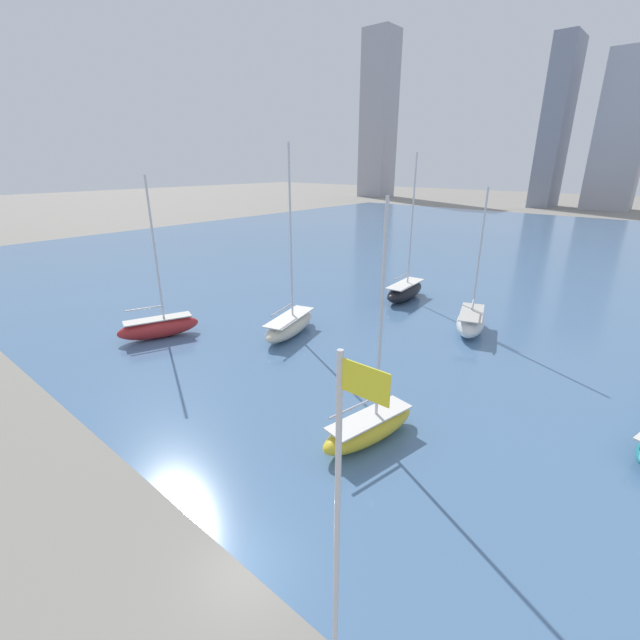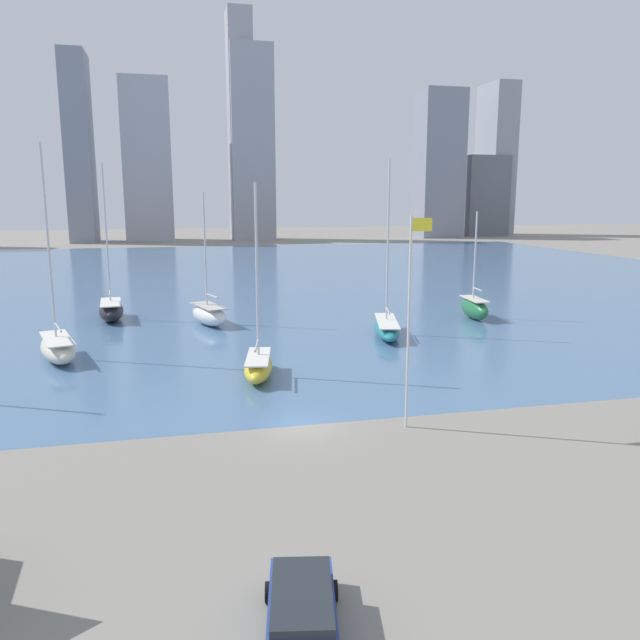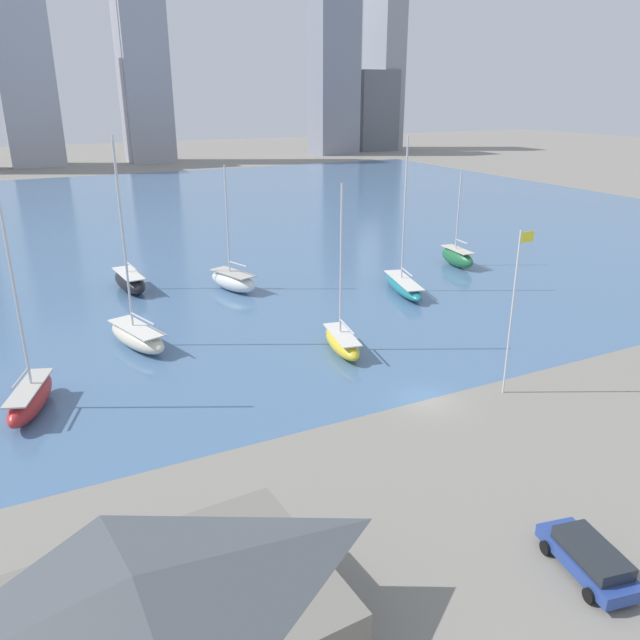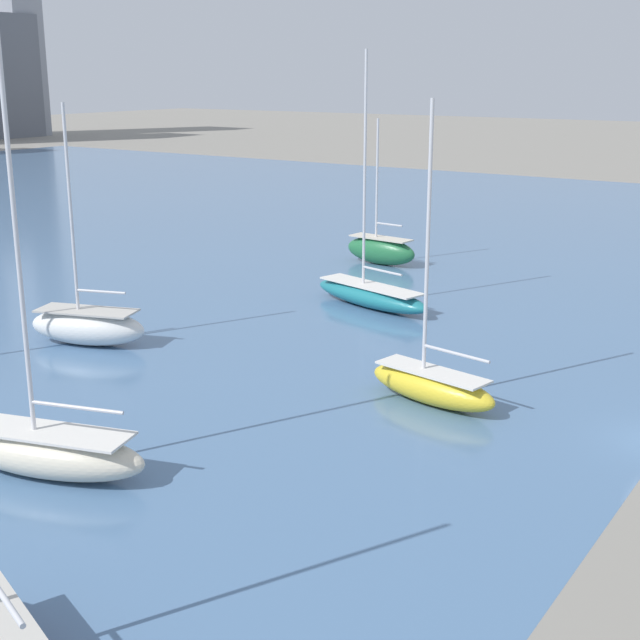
% 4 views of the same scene
% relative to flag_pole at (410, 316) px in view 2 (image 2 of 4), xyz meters
% --- Properties ---
extents(ground_plane, '(500.00, 500.00, 0.00)m').
position_rel_flag_pole_xyz_m(ground_plane, '(-5.68, 1.53, -6.36)').
color(ground_plane, gray).
extents(harbor_water, '(180.00, 140.00, 0.00)m').
position_rel_flag_pole_xyz_m(harbor_water, '(-5.68, 71.53, -6.35)').
color(harbor_water, '#4C7099').
rests_on(harbor_water, ground_plane).
extents(flag_pole, '(1.24, 0.14, 11.73)m').
position_rel_flag_pole_xyz_m(flag_pole, '(0.00, 0.00, 0.00)').
color(flag_pole, silver).
rests_on(flag_pole, ground_plane).
extents(distant_city_skyline, '(222.64, 23.25, 68.49)m').
position_rel_flag_pole_xyz_m(distant_city_skyline, '(-6.08, 170.21, 21.49)').
color(distant_city_skyline, gray).
rests_on(distant_city_skyline, ground_plane).
extents(sailboat_black, '(3.12, 7.89, 16.17)m').
position_rel_flag_pole_xyz_m(sailboat_black, '(-19.00, 36.92, -5.25)').
color(sailboat_black, black).
rests_on(sailboat_black, harbor_water).
extents(sailboat_green, '(2.64, 6.53, 11.33)m').
position_rel_flag_pole_xyz_m(sailboat_green, '(18.74, 28.87, -5.18)').
color(sailboat_green, '#236B3D').
rests_on(sailboat_green, harbor_water).
extents(sailboat_teal, '(4.62, 9.87, 16.11)m').
position_rel_flag_pole_xyz_m(sailboat_teal, '(6.77, 22.80, -5.48)').
color(sailboat_teal, '#1E757F').
rests_on(sailboat_teal, harbor_water).
extents(sailboat_white, '(4.49, 7.26, 13.23)m').
position_rel_flag_pole_xyz_m(sailboat_white, '(-9.07, 31.89, -5.25)').
color(sailboat_white, white).
rests_on(sailboat_white, harbor_water).
extents(sailboat_yellow, '(3.19, 7.03, 13.69)m').
position_rel_flag_pole_xyz_m(sailboat_yellow, '(-6.79, 11.67, -5.41)').
color(sailboat_yellow, yellow).
rests_on(sailboat_yellow, harbor_water).
extents(sailboat_cream, '(4.51, 8.29, 16.76)m').
position_rel_flag_pole_xyz_m(sailboat_cream, '(-21.59, 20.30, -5.31)').
color(sailboat_cream, beige).
rests_on(sailboat_cream, harbor_water).
extents(parked_wagon_blue, '(2.96, 5.20, 1.54)m').
position_rel_flag_pole_xyz_m(parked_wagon_blue, '(-9.16, -15.35, -5.52)').
color(parked_wagon_blue, '#284293').
rests_on(parked_wagon_blue, ground_plane).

